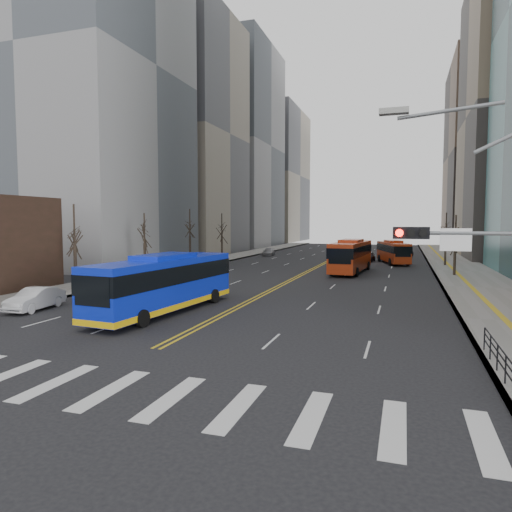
{
  "coord_description": "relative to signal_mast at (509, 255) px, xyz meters",
  "views": [
    {
      "loc": [
        10.81,
        -13.17,
        5.84
      ],
      "look_at": [
        1.69,
        14.77,
        3.65
      ],
      "focal_mm": 32.0,
      "sensor_mm": 36.0,
      "label": 1
    }
  ],
  "objects": [
    {
      "name": "red_bus_near",
      "position": [
        -8.84,
        38.33,
        -2.72
      ],
      "size": [
        3.77,
        12.4,
        3.85
      ],
      "color": "#BC3614",
      "rests_on": "ground"
    },
    {
      "name": "blue_bus",
      "position": [
        -17.69,
        10.89,
        -2.87
      ],
      "size": [
        3.91,
        13.29,
        3.79
      ],
      "color": "#0E27D8",
      "rests_on": "ground"
    },
    {
      "name": "car_dark_mid",
      "position": [
        -8.07,
        54.49,
        -4.12
      ],
      "size": [
        2.09,
        4.46,
        1.48
      ],
      "primitive_type": "imported",
      "rotation": [
        0.0,
        0.0,
        -0.08
      ],
      "color": "black",
      "rests_on": "ground"
    },
    {
      "name": "crosswalk",
      "position": [
        -13.77,
        -2.0,
        -4.85
      ],
      "size": [
        26.7,
        4.0,
        0.01
      ],
      "color": "silver",
      "rests_on": "ground"
    },
    {
      "name": "pedestrian_railing",
      "position": [
        0.53,
        4.0,
        -4.03
      ],
      "size": [
        0.06,
        6.06,
        1.02
      ],
      "color": "black",
      "rests_on": "sidewalk_right"
    },
    {
      "name": "ground",
      "position": [
        -13.77,
        -2.0,
        -4.86
      ],
      "size": [
        220.0,
        220.0,
        0.0
      ],
      "primitive_type": "plane",
      "color": "black"
    },
    {
      "name": "sidewalk_right",
      "position": [
        3.73,
        43.0,
        -4.78
      ],
      "size": [
        7.0,
        130.0,
        0.15
      ],
      "primitive_type": "cube",
      "color": "gray",
      "rests_on": "ground"
    },
    {
      "name": "sidewalk_left",
      "position": [
        -30.27,
        43.0,
        -4.78
      ],
      "size": [
        5.0,
        130.0,
        0.15
      ],
      "primitive_type": "cube",
      "color": "gray",
      "rests_on": "ground"
    },
    {
      "name": "centerline",
      "position": [
        -13.77,
        53.0,
        -4.85
      ],
      "size": [
        0.55,
        100.0,
        0.01
      ],
      "color": "gold",
      "rests_on": "ground"
    },
    {
      "name": "red_bus_far",
      "position": [
        -4.45,
        51.86,
        -3.02
      ],
      "size": [
        5.02,
        10.56,
        3.29
      ],
      "color": "#BC3614",
      "rests_on": "ground"
    },
    {
      "name": "signal_mast",
      "position": [
        0.0,
        0.0,
        0.0
      ],
      "size": [
        5.37,
        0.37,
        9.39
      ],
      "color": "gray",
      "rests_on": "ground"
    },
    {
      "name": "car_silver",
      "position": [
        -25.51,
        60.92,
        -4.23
      ],
      "size": [
        2.25,
        4.51,
        1.26
      ],
      "primitive_type": "imported",
      "rotation": [
        0.0,
        0.0,
        0.12
      ],
      "color": "gray",
      "rests_on": "ground"
    },
    {
      "name": "street_trees",
      "position": [
        -20.94,
        32.55,
        0.02
      ],
      "size": [
        35.2,
        47.2,
        7.6
      ],
      "color": "black",
      "rests_on": "ground"
    },
    {
      "name": "car_dark_far",
      "position": [
        -2.75,
        66.22,
        -4.3
      ],
      "size": [
        2.78,
        4.35,
        1.12
      ],
      "primitive_type": "imported",
      "rotation": [
        0.0,
        0.0,
        -0.25
      ],
      "color": "black",
      "rests_on": "ground"
    },
    {
      "name": "car_white",
      "position": [
        -26.27,
        8.83,
        -4.11
      ],
      "size": [
        2.04,
        4.66,
        1.49
      ],
      "primitive_type": "imported",
      "rotation": [
        0.0,
        0.0,
        0.11
      ],
      "color": "silver",
      "rests_on": "ground"
    },
    {
      "name": "office_towers",
      "position": [
        -13.64,
        66.51,
        19.07
      ],
      "size": [
        83.0,
        134.0,
        58.0
      ],
      "color": "gray",
      "rests_on": "ground"
    }
  ]
}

